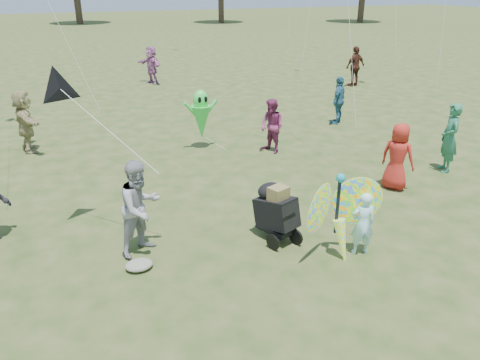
% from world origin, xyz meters
% --- Properties ---
extents(ground, '(160.00, 160.00, 0.00)m').
position_xyz_m(ground, '(0.00, 0.00, 0.00)').
color(ground, '#51592B').
rests_on(ground, ground).
extents(child_girl, '(0.49, 0.38, 1.19)m').
position_xyz_m(child_girl, '(1.49, -0.08, 0.59)').
color(child_girl, '#B4F3FF').
rests_on(child_girl, ground).
extents(adult_man, '(1.07, 0.99, 1.76)m').
position_xyz_m(adult_man, '(-2.10, 1.53, 0.88)').
color(adult_man, '#949398').
rests_on(adult_man, ground).
extents(grey_bag, '(0.47, 0.39, 0.15)m').
position_xyz_m(grey_bag, '(-2.30, 0.97, 0.08)').
color(grey_bag, gray).
rests_on(grey_bag, ground).
extents(crowd_a, '(0.81, 0.92, 1.59)m').
position_xyz_m(crowd_a, '(4.00, 2.01, 0.80)').
color(crowd_a, '#AF251C').
rests_on(crowd_a, ground).
extents(crowd_c, '(1.00, 0.89, 1.63)m').
position_xyz_m(crowd_c, '(5.92, 7.23, 0.81)').
color(crowd_c, '#2E6480').
rests_on(crowd_c, ground).
extents(crowd_d, '(0.78, 1.72, 1.78)m').
position_xyz_m(crowd_d, '(-3.95, 8.29, 0.89)').
color(crowd_d, tan).
rests_on(crowd_d, ground).
extents(crowd_e, '(0.78, 0.89, 1.54)m').
position_xyz_m(crowd_e, '(2.47, 5.46, 0.77)').
color(crowd_e, '#802A56').
rests_on(crowd_e, ground).
extents(crowd_f, '(0.67, 0.77, 1.78)m').
position_xyz_m(crowd_f, '(5.97, 2.39, 0.89)').
color(crowd_f, '#296F4F').
rests_on(crowd_f, ground).
extents(crowd_h, '(1.13, 0.61, 1.83)m').
position_xyz_m(crowd_h, '(10.27, 12.32, 0.92)').
color(crowd_h, '#442116').
rests_on(crowd_h, ground).
extents(crowd_j, '(1.12, 1.71, 1.77)m').
position_xyz_m(crowd_j, '(1.64, 16.69, 0.88)').
color(crowd_j, '#B064A1').
rests_on(crowd_j, ground).
extents(jogging_stroller, '(0.72, 1.13, 1.09)m').
position_xyz_m(jogging_stroller, '(0.33, 1.03, 0.61)').
color(jogging_stroller, black).
rests_on(jogging_stroller, ground).
extents(butterfly_kite, '(1.74, 0.75, 1.79)m').
position_xyz_m(butterfly_kite, '(1.03, -0.01, 0.81)').
color(butterfly_kite, red).
rests_on(butterfly_kite, ground).
extents(delta_kite_rig, '(1.84, 1.60, 1.79)m').
position_xyz_m(delta_kite_rig, '(-3.07, 2.90, 2.78)').
color(delta_kite_rig, black).
rests_on(delta_kite_rig, ground).
extents(alien_kite, '(1.12, 0.69, 1.74)m').
position_xyz_m(alien_kite, '(0.74, 6.56, 0.97)').
color(alien_kite, '#35E149').
rests_on(alien_kite, ground).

